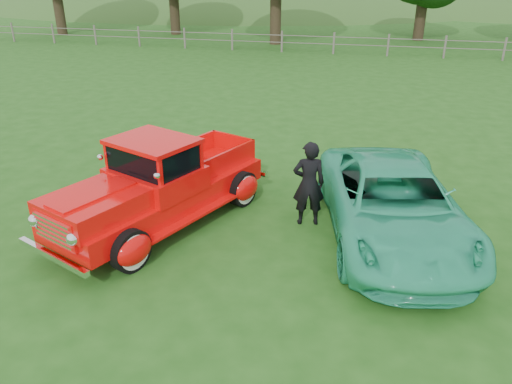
# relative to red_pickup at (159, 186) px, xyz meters

# --- Properties ---
(ground) EXTENTS (140.00, 140.00, 0.00)m
(ground) POSITION_rel_red_pickup_xyz_m (1.39, -0.76, -0.80)
(ground) COLOR #1F5316
(ground) RESTS_ON ground
(distant_hills) EXTENTS (116.00, 60.00, 18.00)m
(distant_hills) POSITION_rel_red_pickup_xyz_m (-2.69, 58.70, -5.34)
(distant_hills) COLOR #2E6123
(distant_hills) RESTS_ON ground
(fence_line) EXTENTS (48.00, 0.12, 1.20)m
(fence_line) POSITION_rel_red_pickup_xyz_m (1.39, 21.24, -0.19)
(fence_line) COLOR #6E655D
(fence_line) RESTS_ON ground
(red_pickup) EXTENTS (3.55, 5.27, 1.78)m
(red_pickup) POSITION_rel_red_pickup_xyz_m (0.00, 0.00, 0.00)
(red_pickup) COLOR black
(red_pickup) RESTS_ON ground
(teal_sedan) EXTENTS (3.37, 5.43, 1.40)m
(teal_sedan) POSITION_rel_red_pickup_xyz_m (4.46, 0.46, -0.10)
(teal_sedan) COLOR #2EBA89
(teal_sedan) RESTS_ON ground
(man) EXTENTS (0.71, 0.56, 1.72)m
(man) POSITION_rel_red_pickup_xyz_m (2.85, 0.66, 0.07)
(man) COLOR black
(man) RESTS_ON ground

